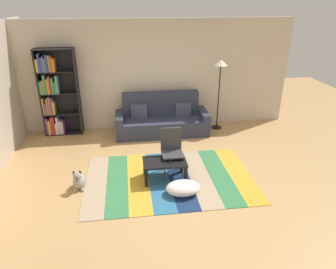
{
  "coord_description": "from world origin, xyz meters",
  "views": [
    {
      "loc": [
        -0.78,
        -5.09,
        3.15
      ],
      "look_at": [
        -0.03,
        0.43,
        0.65
      ],
      "focal_mm": 32.94,
      "sensor_mm": 36.0,
      "label": 1
    }
  ],
  "objects": [
    {
      "name": "ground_plane",
      "position": [
        0.0,
        0.0,
        0.0
      ],
      "size": [
        14.0,
        14.0,
        0.0
      ],
      "primitive_type": "plane",
      "color": "tan"
    },
    {
      "name": "back_wall",
      "position": [
        0.0,
        2.55,
        1.35
      ],
      "size": [
        6.8,
        0.1,
        2.7
      ],
      "primitive_type": "cube",
      "color": "beige",
      "rests_on": "ground_plane"
    },
    {
      "name": "rug",
      "position": [
        -0.08,
        -0.17,
        0.01
      ],
      "size": [
        3.12,
        2.07,
        0.01
      ],
      "color": "tan",
      "rests_on": "ground_plane"
    },
    {
      "name": "couch",
      "position": [
        0.04,
        2.02,
        0.34
      ],
      "size": [
        2.26,
        0.8,
        1.0
      ],
      "color": "#2D3347",
      "rests_on": "ground_plane"
    },
    {
      "name": "bookshelf",
      "position": [
        -2.5,
        2.3,
        1.01
      ],
      "size": [
        0.9,
        0.28,
        2.09
      ],
      "color": "black",
      "rests_on": "ground_plane"
    },
    {
      "name": "coffee_table",
      "position": [
        -0.17,
        -0.17,
        0.32
      ],
      "size": [
        0.8,
        0.49,
        0.38
      ],
      "color": "black",
      "rests_on": "rug"
    },
    {
      "name": "pouf",
      "position": [
        0.08,
        -0.68,
        0.12
      ],
      "size": [
        0.59,
        0.43,
        0.22
      ],
      "primitive_type": "ellipsoid",
      "color": "white",
      "rests_on": "rug"
    },
    {
      "name": "dog",
      "position": [
        -1.73,
        -0.25,
        0.16
      ],
      "size": [
        0.22,
        0.35,
        0.4
      ],
      "color": "#9E998E",
      "rests_on": "ground_plane"
    },
    {
      "name": "standing_lamp",
      "position": [
        1.49,
        2.12,
        1.48
      ],
      "size": [
        0.32,
        0.32,
        1.77
      ],
      "color": "black",
      "rests_on": "ground_plane"
    },
    {
      "name": "tv_remote",
      "position": [
        -0.05,
        -0.18,
        0.4
      ],
      "size": [
        0.1,
        0.15,
        0.02
      ],
      "primitive_type": "cube",
      "rotation": [
        0.0,
        0.0,
        -0.45
      ],
      "color": "black",
      "rests_on": "coffee_table"
    },
    {
      "name": "folding_chair",
      "position": [
        0.0,
        0.09,
        0.53
      ],
      "size": [
        0.4,
        0.4,
        0.9
      ],
      "rotation": [
        0.0,
        0.0,
        -0.4
      ],
      "color": "#38383D",
      "rests_on": "ground_plane"
    }
  ]
}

